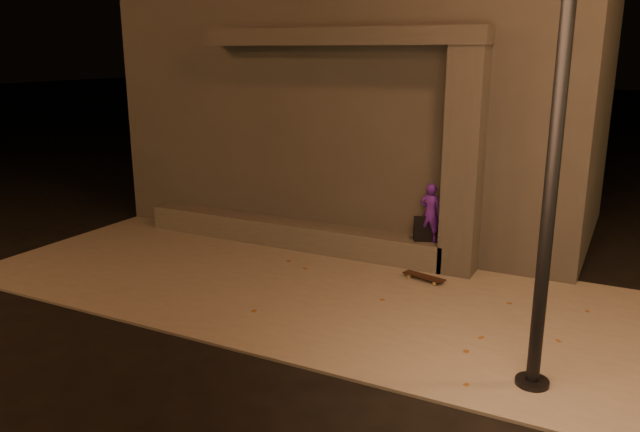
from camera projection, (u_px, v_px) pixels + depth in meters
The scene contains 9 objects.
ground at pixel (242, 344), 7.79m from camera, with size 120.00×120.00×0.00m, color black.
sidewalk at pixel (316, 290), 9.50m from camera, with size 11.00×4.40×0.04m, color slate.
building at pixel (373, 97), 13.14m from camera, with size 9.00×5.10×5.22m.
ledge at pixel (289, 233), 11.61m from camera, with size 6.00×0.55×0.45m, color #4B4844.
column at pixel (464, 164), 9.78m from camera, with size 0.55×0.55×3.60m, color #3C3936.
canopy at pixel (340, 37), 10.30m from camera, with size 5.00×0.70×0.28m, color #3C3936.
skateboarder at pixel (430, 213), 10.23m from camera, with size 0.36×0.24×0.99m, color #4B189E.
backpack at pixel (423, 232), 10.36m from camera, with size 0.36×0.31×0.44m.
skateboard at pixel (424, 277), 9.83m from camera, with size 0.72×0.35×0.08m.
Camera 1 is at (4.13, -5.88, 3.55)m, focal length 35.00 mm.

